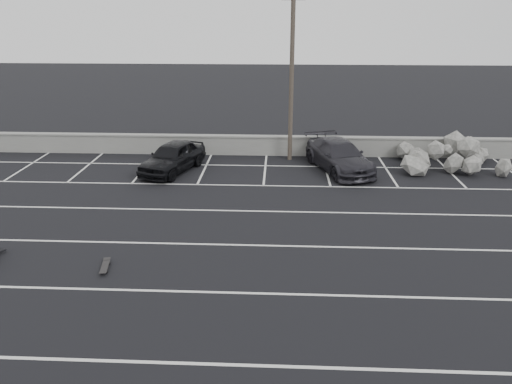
# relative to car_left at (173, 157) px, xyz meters

# --- Properties ---
(ground) EXTENTS (120.00, 120.00, 0.00)m
(ground) POSITION_rel_car_left_xyz_m (3.47, -10.90, -0.73)
(ground) COLOR black
(ground) RESTS_ON ground
(seawall) EXTENTS (50.00, 0.45, 1.06)m
(seawall) POSITION_rel_car_left_xyz_m (3.47, 3.10, -0.18)
(seawall) COLOR gray
(seawall) RESTS_ON ground
(stall_lines) EXTENTS (36.00, 20.05, 0.01)m
(stall_lines) POSITION_rel_car_left_xyz_m (3.39, -6.49, -0.72)
(stall_lines) COLOR silver
(stall_lines) RESTS_ON ground
(car_left) EXTENTS (3.04, 4.59, 1.45)m
(car_left) POSITION_rel_car_left_xyz_m (0.00, 0.00, 0.00)
(car_left) COLOR black
(car_left) RESTS_ON ground
(car_right) EXTENTS (3.53, 5.36, 1.44)m
(car_right) POSITION_rel_car_left_xyz_m (8.08, 0.59, -0.00)
(car_right) COLOR #242329
(car_right) RESTS_ON ground
(utility_pole) EXTENTS (1.13, 0.23, 8.44)m
(utility_pole) POSITION_rel_car_left_xyz_m (5.71, 2.30, 3.55)
(utility_pole) COLOR #4C4238
(utility_pole) RESTS_ON ground
(trash_bin) EXTENTS (0.72, 0.72, 1.04)m
(trash_bin) POSITION_rel_car_left_xyz_m (14.47, 2.55, -0.20)
(trash_bin) COLOR #252527
(trash_bin) RESTS_ON ground
(riprap_pile) EXTENTS (5.35, 3.85, 1.32)m
(riprap_pile) POSITION_rel_car_left_xyz_m (13.57, 1.43, -0.23)
(riprap_pile) COLOR gray
(riprap_pile) RESTS_ON ground
(skateboard) EXTENTS (0.36, 0.85, 0.10)m
(skateboard) POSITION_rel_car_left_xyz_m (-0.12, -9.72, -0.65)
(skateboard) COLOR black
(skateboard) RESTS_ON ground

